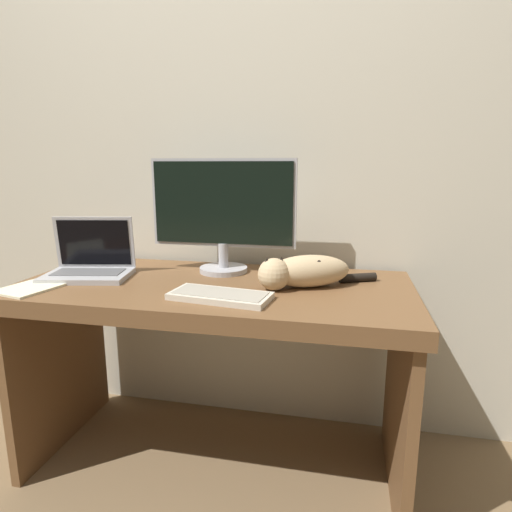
# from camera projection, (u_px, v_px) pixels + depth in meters

# --- Properties ---
(wall_back) EXTENTS (6.40, 0.06, 2.60)m
(wall_back) POSITION_uv_depth(u_px,v_px,m) (238.00, 133.00, 1.83)
(wall_back) COLOR beige
(wall_back) RESTS_ON ground_plane
(desk) EXTENTS (1.44, 0.66, 0.74)m
(desk) POSITION_uv_depth(u_px,v_px,m) (215.00, 323.00, 1.61)
(desk) COLOR brown
(desk) RESTS_ON ground_plane
(monitor) EXTENTS (0.59, 0.19, 0.45)m
(monitor) POSITION_uv_depth(u_px,v_px,m) (223.00, 212.00, 1.70)
(monitor) COLOR #B2B2B7
(monitor) RESTS_ON desk
(laptop) EXTENTS (0.35, 0.27, 0.23)m
(laptop) POSITION_uv_depth(u_px,v_px,m) (90.00, 265.00, 1.67)
(laptop) COLOR #B7B7BC
(laptop) RESTS_ON desk
(external_keyboard) EXTENTS (0.34, 0.19, 0.02)m
(external_keyboard) POSITION_uv_depth(u_px,v_px,m) (220.00, 296.00, 1.39)
(external_keyboard) COLOR beige
(external_keyboard) RESTS_ON desk
(cat) EXTENTS (0.42, 0.27, 0.12)m
(cat) POSITION_uv_depth(u_px,v_px,m) (303.00, 271.00, 1.52)
(cat) COLOR #D1B284
(cat) RESTS_ON desk
(paper_notepad) EXTENTS (0.21, 0.26, 0.01)m
(paper_notepad) POSITION_uv_depth(u_px,v_px,m) (34.00, 287.00, 1.52)
(paper_notepad) COLOR #F4EFC6
(paper_notepad) RESTS_ON desk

